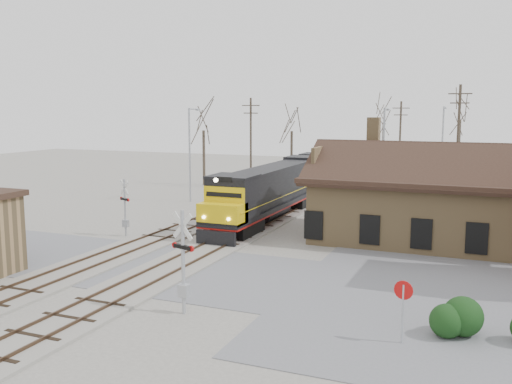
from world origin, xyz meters
TOP-DOWN VIEW (x-y plane):
  - ground at (0.00, 0.00)m, footprint 140.00×140.00m
  - road at (0.00, 0.00)m, footprint 60.00×9.00m
  - track_main at (0.00, 15.00)m, footprint 3.40×90.00m
  - track_siding at (-4.50, 15.00)m, footprint 3.40×90.00m
  - depot at (11.99, 12.00)m, footprint 15.20×9.31m
  - locomotive_lead at (0.00, 14.32)m, footprint 2.86×19.13m
  - locomotive_trailing at (0.00, 33.73)m, footprint 2.86×19.13m
  - crossbuck_near at (3.96, -5.57)m, footprint 1.22×0.45m
  - crossbuck_far at (-6.91, 5.71)m, footprint 1.04×0.53m
  - do_not_enter_sign at (12.84, -5.25)m, footprint 0.70×0.18m
  - hedge_a at (14.29, -4.03)m, footprint 1.29×1.29m
  - hedge_b at (14.84, -3.62)m, footprint 1.52×1.52m
  - streetlight_a at (-9.87, 20.10)m, footprint 0.25×2.04m
  - streetlight_b at (7.25, 21.92)m, footprint 0.25×2.04m
  - streetlight_c at (10.80, 35.78)m, footprint 0.25×2.04m
  - utility_pole_a at (-8.22, 30.30)m, footprint 2.00×0.24m
  - utility_pole_b at (5.38, 43.54)m, footprint 2.00×0.24m
  - utility_pole_c at (12.71, 27.60)m, footprint 2.00×0.24m
  - tree_a at (-14.05, 30.67)m, footprint 4.05×4.05m
  - tree_b at (-7.04, 40.24)m, footprint 3.84×3.84m
  - tree_c at (2.12, 50.98)m, footprint 4.44×4.44m
  - tree_d at (11.94, 44.74)m, footprint 4.80×4.80m

SIDE VIEW (x-z plane):
  - ground at x=0.00m, z-range 0.00..0.00m
  - road at x=0.00m, z-range 0.00..0.03m
  - track_main at x=0.00m, z-range -0.05..0.19m
  - track_siding at x=-4.50m, z-range -0.05..0.19m
  - hedge_a at x=14.29m, z-range 0.00..1.29m
  - hedge_b at x=14.84m, z-range 0.00..1.52m
  - do_not_enter_sign at x=12.84m, z-range 0.45..2.83m
  - crossbuck_far at x=-6.91m, z-range -0.11..3.76m
  - crossbuck_near at x=3.96m, z-range -0.16..4.24m
  - locomotive_trailing at x=0.00m, z-range 0.22..4.24m
  - locomotive_lead at x=0.00m, z-range 0.11..4.35m
  - depot at x=11.99m, z-range -1.54..6.36m
  - streetlight_a at x=-9.87m, z-range 0.53..9.07m
  - streetlight_b at x=7.25m, z-range 0.53..9.10m
  - utility_pole_b at x=5.38m, z-range 0.22..9.54m
  - streetlight_c at x=10.80m, z-range 0.53..9.24m
  - utility_pole_a at x=-8.22m, z-range 0.22..9.82m
  - utility_pole_c at x=12.71m, z-range 0.23..10.79m
  - tree_b at x=-7.04m, z-range 1.99..11.40m
  - tree_a at x=-14.05m, z-range 2.10..12.04m
  - tree_c at x=2.12m, z-range 2.30..13.17m
  - tree_d at x=11.94m, z-range 2.50..14.27m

